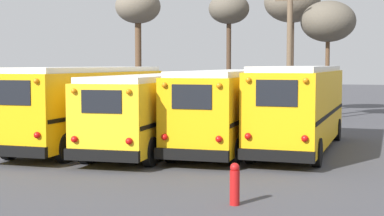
# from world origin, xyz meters

# --- Properties ---
(ground_plane) EXTENTS (160.00, 160.00, 0.00)m
(ground_plane) POSITION_xyz_m (0.00, 0.00, 0.00)
(ground_plane) COLOR #424247
(school_bus_0) EXTENTS (2.72, 10.73, 3.29)m
(school_bus_0) POSITION_xyz_m (-4.23, -0.98, 1.79)
(school_bus_0) COLOR #EAAA0F
(school_bus_0) RESTS_ON ground
(school_bus_1) EXTENTS (2.90, 10.89, 2.98)m
(school_bus_1) POSITION_xyz_m (-1.41, -0.83, 1.63)
(school_bus_1) COLOR yellow
(school_bus_1) RESTS_ON ground
(school_bus_2) EXTENTS (2.56, 10.36, 3.16)m
(school_bus_2) POSITION_xyz_m (1.41, 0.05, 1.71)
(school_bus_2) COLOR #EAAA0F
(school_bus_2) RESTS_ON ground
(school_bus_3) EXTENTS (2.85, 10.10, 3.32)m
(school_bus_3) POSITION_xyz_m (4.23, 0.39, 1.80)
(school_bus_3) COLOR #EAAA0F
(school_bus_3) RESTS_ON ground
(utility_pole) EXTENTS (1.80, 0.35, 8.28)m
(utility_pole) POSITION_xyz_m (2.20, 12.90, 4.25)
(utility_pole) COLOR brown
(utility_pole) RESTS_ON ground
(bare_tree_0) EXTENTS (3.80, 3.80, 9.08)m
(bare_tree_0) POSITION_xyz_m (1.75, 17.49, 7.58)
(bare_tree_0) COLOR brown
(bare_tree_0) RESTS_ON ground
(bare_tree_1) EXTENTS (2.76, 2.76, 8.22)m
(bare_tree_1) POSITION_xyz_m (-2.38, 16.37, 7.02)
(bare_tree_1) COLOR #473323
(bare_tree_1) RESTS_ON ground
(bare_tree_2) EXTENTS (3.13, 3.13, 8.56)m
(bare_tree_2) POSITION_xyz_m (-8.52, 15.15, 7.17)
(bare_tree_2) COLOR brown
(bare_tree_2) RESTS_ON ground
(bare_tree_3) EXTENTS (3.37, 3.37, 7.31)m
(bare_tree_3) POSITION_xyz_m (4.35, 14.43, 6.00)
(bare_tree_3) COLOR brown
(bare_tree_3) RESTS_ON ground
(fire_hydrant) EXTENTS (0.24, 0.24, 1.03)m
(fire_hydrant) POSITION_xyz_m (3.74, -9.23, 0.52)
(fire_hydrant) COLOR #B21414
(fire_hydrant) RESTS_ON ground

